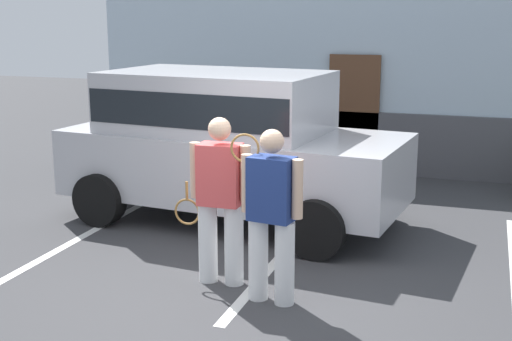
# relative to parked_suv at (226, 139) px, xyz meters

# --- Properties ---
(ground_plane) EXTENTS (40.00, 40.00, 0.00)m
(ground_plane) POSITION_rel_parked_suv_xyz_m (1.02, -2.51, -1.15)
(ground_plane) COLOR #38383A
(parking_stripe_0) EXTENTS (0.12, 4.40, 0.01)m
(parking_stripe_0) POSITION_rel_parked_suv_xyz_m (-1.50, -1.01, -1.14)
(parking_stripe_0) COLOR silver
(parking_stripe_0) RESTS_ON ground_plane
(parking_stripe_1) EXTENTS (0.12, 4.40, 0.01)m
(parking_stripe_1) POSITION_rel_parked_suv_xyz_m (1.14, -1.01, -1.14)
(parking_stripe_1) COLOR silver
(parking_stripe_1) RESTS_ON ground_plane
(house_frontage) EXTENTS (9.67, 0.40, 3.24)m
(house_frontage) POSITION_rel_parked_suv_xyz_m (1.02, 3.66, 0.38)
(house_frontage) COLOR silver
(house_frontage) RESTS_ON ground_plane
(parked_suv) EXTENTS (4.78, 2.56, 2.05)m
(parked_suv) POSITION_rel_parked_suv_xyz_m (0.00, 0.00, 0.00)
(parked_suv) COLOR #B7B7BC
(parked_suv) RESTS_ON ground_plane
(tennis_player_man) EXTENTS (0.92, 0.28, 1.79)m
(tennis_player_man) POSITION_rel_parked_suv_xyz_m (0.75, -2.17, -0.22)
(tennis_player_man) COLOR white
(tennis_player_man) RESTS_ON ground_plane
(tennis_player_woman) EXTENTS (0.78, 0.33, 1.75)m
(tennis_player_woman) POSITION_rel_parked_suv_xyz_m (1.41, -2.48, -0.23)
(tennis_player_woman) COLOR white
(tennis_player_woman) RESTS_ON ground_plane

